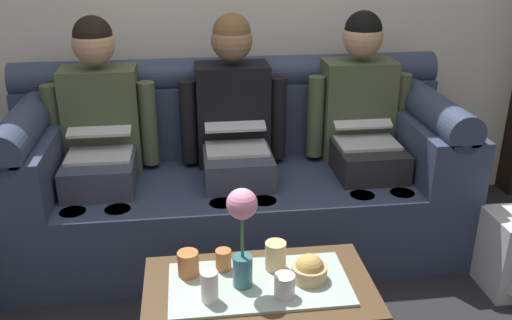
{
  "coord_description": "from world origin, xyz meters",
  "views": [
    {
      "loc": [
        -0.24,
        -1.56,
        1.62
      ],
      "look_at": [
        0.08,
        0.93,
        0.57
      ],
      "focal_mm": 39.4,
      "sensor_mm": 36.0,
      "label": 1
    }
  ],
  "objects": [
    {
      "name": "flower_vase",
      "position": [
        -0.06,
        0.19,
        0.62
      ],
      "size": [
        0.11,
        0.11,
        0.4
      ],
      "color": "#336672",
      "rests_on": "coffee_table"
    },
    {
      "name": "cup_near_right",
      "position": [
        -0.19,
        0.11,
        0.43
      ],
      "size": [
        0.06,
        0.06,
        0.12
      ],
      "primitive_type": "cylinder",
      "color": "white",
      "rests_on": "coffee_table"
    },
    {
      "name": "cup_near_left",
      "position": [
        0.08,
        0.11,
        0.42
      ],
      "size": [
        0.08,
        0.08,
        0.09
      ],
      "primitive_type": "cylinder",
      "color": "silver",
      "rests_on": "coffee_table"
    },
    {
      "name": "cup_far_center",
      "position": [
        -0.26,
        0.29,
        0.42
      ],
      "size": [
        0.08,
        0.08,
        0.1
      ],
      "primitive_type": "cylinder",
      "color": "#B26633",
      "rests_on": "coffee_table"
    },
    {
      "name": "couch",
      "position": [
        0.0,
        1.17,
        0.37
      ],
      "size": [
        2.29,
        0.88,
        0.96
      ],
      "color": "#2D3851",
      "rests_on": "ground_plane"
    },
    {
      "name": "person_middle",
      "position": [
        0.0,
        1.17,
        0.66
      ],
      "size": [
        0.56,
        0.67,
        1.22
      ],
      "color": "#383D4C",
      "rests_on": "ground_plane"
    },
    {
      "name": "cup_far_right",
      "position": [
        0.08,
        0.29,
        0.43
      ],
      "size": [
        0.08,
        0.08,
        0.12
      ],
      "primitive_type": "cylinder",
      "color": "#DBB77A",
      "rests_on": "coffee_table"
    },
    {
      "name": "person_right",
      "position": [
        0.68,
        1.17,
        0.66
      ],
      "size": [
        0.56,
        0.67,
        1.22
      ],
      "color": "#232326",
      "rests_on": "ground_plane"
    },
    {
      "name": "snack_bowl",
      "position": [
        0.19,
        0.2,
        0.41
      ],
      "size": [
        0.14,
        0.14,
        0.11
      ],
      "color": "tan",
      "rests_on": "coffee_table"
    },
    {
      "name": "coffee_table",
      "position": [
        0.0,
        0.2,
        0.31
      ],
      "size": [
        0.87,
        0.5,
        0.37
      ],
      "color": "#47331E",
      "rests_on": "ground_plane"
    },
    {
      "name": "person_left",
      "position": [
        -0.68,
        1.17,
        0.66
      ],
      "size": [
        0.56,
        0.67,
        1.22
      ],
      "color": "#383D4C",
      "rests_on": "ground_plane"
    },
    {
      "name": "cup_far_left",
      "position": [
        -0.13,
        0.31,
        0.41
      ],
      "size": [
        0.06,
        0.06,
        0.09
      ],
      "primitive_type": "cylinder",
      "color": "#B26633",
      "rests_on": "coffee_table"
    }
  ]
}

